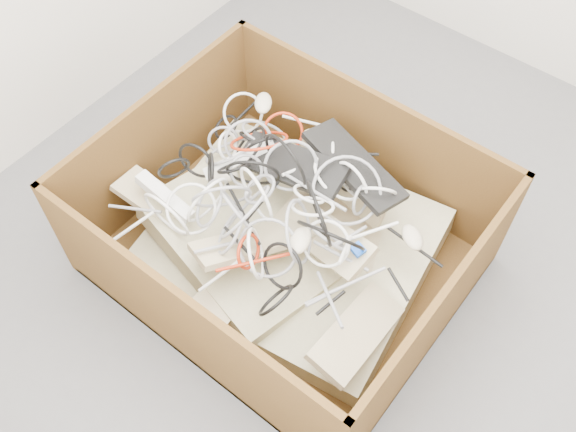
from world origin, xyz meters
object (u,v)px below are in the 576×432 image
Objects in this scene: power_strip_left at (240,161)px; cardboard_box at (281,242)px; vga_plug at (358,250)px; power_strip_right at (165,197)px.

cardboard_box is at bearing -75.30° from power_strip_left.
power_strip_left is 0.58m from vga_plug.
vga_plug is at bearing 19.26° from power_strip_right.
power_strip_left is at bearing 68.77° from power_strip_right.
power_strip_left is 0.31m from power_strip_right.
cardboard_box reaches higher than power_strip_right.
vga_plug is (0.32, 0.02, 0.24)m from cardboard_box.
power_strip_right is at bearing -150.79° from cardboard_box.
vga_plug is at bearing 2.82° from cardboard_box.
cardboard_box reaches higher than vga_plug.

